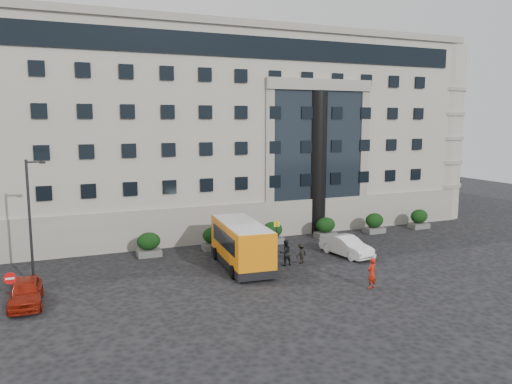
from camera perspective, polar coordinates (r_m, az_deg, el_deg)
ground at (r=33.21m, az=-2.63°, el=-9.92°), size 120.00×120.00×0.00m
civic_building at (r=54.35m, az=-4.78°, el=6.74°), size 44.00×24.00×18.00m
entrance_column at (r=46.18m, az=6.94°, el=3.36°), size 1.80×1.80×13.00m
hedge_a at (r=39.21m, az=-12.15°, el=-5.86°), size 1.80×1.26×1.84m
hedge_b at (r=40.44m, az=-4.87°, el=-5.28°), size 1.80×1.26×1.84m
hedge_c at (r=42.28m, az=1.87°, el=-4.66°), size 1.80×1.26×1.84m
hedge_d at (r=44.66m, az=7.96°, el=-4.05°), size 1.80×1.26×1.84m
hedge_e at (r=47.48m, az=13.37°, el=-3.46°), size 1.80×1.26×1.84m
hedge_f at (r=50.69m, az=18.13°, el=-2.92°), size 1.80×1.26×1.84m
street_lamp at (r=33.20m, az=-24.34°, el=-2.86°), size 1.16×0.18×8.00m
bus_stop_sign at (r=39.26m, az=2.39°, el=-4.46°), size 0.50×0.08×2.52m
no_entry_sign at (r=29.96m, az=-26.26°, el=-9.47°), size 0.64×0.16×2.32m
minibus at (r=35.40m, az=-1.67°, el=-5.81°), size 3.37×7.84×3.19m
red_truck at (r=45.73m, az=-26.96°, el=-4.03°), size 2.46×5.00×2.65m
parked_car_a at (r=31.36m, az=-24.84°, el=-10.33°), size 1.88×4.46×1.51m
white_taxi at (r=39.07m, az=10.30°, el=-6.10°), size 2.38×4.89×1.54m
pedestrian_a at (r=31.99m, az=13.09°, el=-9.02°), size 0.80×0.63×1.93m
pedestrian_b at (r=36.00m, az=3.37°, el=-6.95°), size 0.91×0.71×1.86m
pedestrian_c at (r=36.57m, az=5.20°, el=-7.00°), size 1.12×0.88×1.52m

